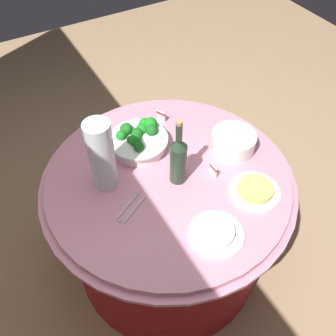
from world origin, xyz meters
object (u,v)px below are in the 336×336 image
(wine_bottle, at_px, (178,159))
(label_placard_front, at_px, (161,115))
(label_placard_mid, at_px, (213,170))
(decorative_fruit_vase, at_px, (102,159))
(broccoli_bowl, at_px, (139,139))
(plate_stack, at_px, (233,142))
(food_plate_noodles, at_px, (255,190))
(food_plate_rice, at_px, (217,233))
(serving_tongs, at_px, (130,209))

(wine_bottle, height_order, label_placard_front, wine_bottle)
(wine_bottle, bearing_deg, label_placard_mid, -110.35)
(wine_bottle, xyz_separation_m, decorative_fruit_vase, (0.14, 0.28, 0.02))
(broccoli_bowl, bearing_deg, label_placard_mid, -147.74)
(label_placard_front, bearing_deg, plate_stack, -151.28)
(broccoli_bowl, height_order, decorative_fruit_vase, decorative_fruit_vase)
(food_plate_noodles, bearing_deg, broccoli_bowl, 31.19)
(wine_bottle, xyz_separation_m, food_plate_noodles, (-0.23, -0.25, -0.11))
(plate_stack, relative_size, wine_bottle, 0.62)
(decorative_fruit_vase, xyz_separation_m, label_placard_mid, (-0.19, -0.43, -0.12))
(wine_bottle, height_order, label_placard_mid, wine_bottle)
(plate_stack, height_order, wine_bottle, wine_bottle)
(plate_stack, xyz_separation_m, decorative_fruit_vase, (0.10, 0.61, 0.11))
(wine_bottle, bearing_deg, food_plate_noodles, -133.00)
(plate_stack, height_order, decorative_fruit_vase, decorative_fruit_vase)
(decorative_fruit_vase, relative_size, food_plate_rice, 1.55)
(plate_stack, distance_m, serving_tongs, 0.58)
(broccoli_bowl, height_order, food_plate_rice, broccoli_bowl)
(plate_stack, relative_size, food_plate_noodles, 0.95)
(wine_bottle, relative_size, label_placard_mid, 6.11)
(food_plate_rice, xyz_separation_m, food_plate_noodles, (0.09, -0.26, 0.00))
(label_placard_front, relative_size, label_placard_mid, 1.00)
(decorative_fruit_vase, height_order, label_placard_front, decorative_fruit_vase)
(serving_tongs, xyz_separation_m, label_placard_front, (0.43, -0.39, 0.03))
(plate_stack, height_order, food_plate_noodles, plate_stack)
(plate_stack, xyz_separation_m, label_placard_front, (0.35, 0.19, -0.01))
(broccoli_bowl, distance_m, label_placard_front, 0.22)
(wine_bottle, bearing_deg, food_plate_rice, 177.03)
(decorative_fruit_vase, distance_m, label_placard_front, 0.50)
(food_plate_noodles, bearing_deg, label_placard_mid, 29.14)
(wine_bottle, distance_m, food_plate_noodles, 0.36)
(label_placard_front, bearing_deg, label_placard_mid, -177.27)
(food_plate_rice, bearing_deg, wine_bottle, -2.97)
(broccoli_bowl, bearing_deg, plate_stack, -122.04)
(wine_bottle, height_order, serving_tongs, wine_bottle)
(serving_tongs, bearing_deg, label_placard_front, -41.87)
(food_plate_rice, bearing_deg, broccoli_bowl, 3.63)
(serving_tongs, bearing_deg, plate_stack, -82.27)
(broccoli_bowl, bearing_deg, serving_tongs, 147.30)
(plate_stack, xyz_separation_m, food_plate_noodles, (-0.26, 0.07, -0.03))
(plate_stack, bearing_deg, wine_bottle, 95.88)
(label_placard_front, bearing_deg, food_plate_noodles, -169.07)
(serving_tongs, relative_size, food_plate_rice, 0.73)
(serving_tongs, distance_m, food_plate_rice, 0.37)
(decorative_fruit_vase, relative_size, label_placard_front, 6.18)
(broccoli_bowl, xyz_separation_m, wine_bottle, (-0.27, -0.05, 0.08))
(broccoli_bowl, distance_m, serving_tongs, 0.38)
(decorative_fruit_vase, height_order, food_plate_rice, decorative_fruit_vase)
(serving_tongs, xyz_separation_m, food_plate_rice, (-0.28, -0.24, 0.01))
(food_plate_rice, height_order, food_plate_noodles, food_plate_noodles)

